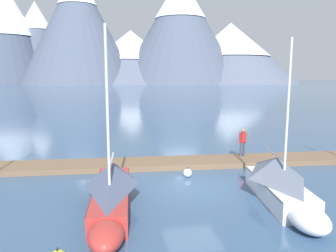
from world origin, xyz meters
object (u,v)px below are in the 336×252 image
Objects in this scene: mooring_buoy_channel_marker at (188,173)px; sailboat_second_berth at (111,189)px; sailboat_mid_dock_port at (281,184)px; person_on_dock at (243,140)px.

sailboat_second_berth is at bearing -139.70° from mooring_buoy_channel_marker.
person_on_dock is at bearing 79.75° from sailboat_mid_dock_port.
sailboat_mid_dock_port is at bearing -53.99° from mooring_buoy_channel_marker.
sailboat_second_berth reaches higher than sailboat_mid_dock_port.
person_on_dock is at bearing 31.69° from mooring_buoy_channel_marker.
sailboat_mid_dock_port is 6.61m from person_on_dock.
sailboat_second_berth is 9.84m from person_on_dock.
mooring_buoy_channel_marker is (-2.89, 3.98, -0.59)m from sailboat_mid_dock_port.
person_on_dock reaches higher than mooring_buoy_channel_marker.
sailboat_mid_dock_port reaches higher than person_on_dock.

